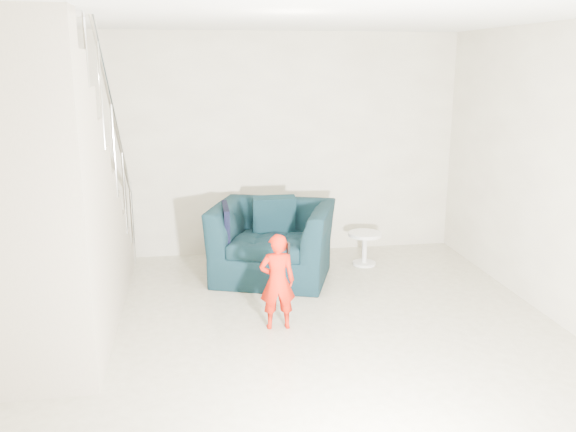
{
  "coord_description": "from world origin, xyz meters",
  "views": [
    {
      "loc": [
        -0.76,
        -4.62,
        2.34
      ],
      "look_at": [
        0.15,
        1.2,
        0.85
      ],
      "focal_mm": 38.0,
      "sensor_mm": 36.0,
      "label": 1
    }
  ],
  "objects_px": {
    "armchair": "(273,241)",
    "side_table": "(365,243)",
    "staircase": "(47,233)",
    "toddler": "(277,282)"
  },
  "relations": [
    {
      "from": "armchair",
      "to": "staircase",
      "type": "xyz_separation_m",
      "value": [
        -2.07,
        -1.25,
        0.53
      ]
    },
    {
      "from": "side_table",
      "to": "toddler",
      "type": "bearing_deg",
      "value": -128.34
    },
    {
      "from": "armchair",
      "to": "staircase",
      "type": "distance_m",
      "value": 2.48
    },
    {
      "from": "armchair",
      "to": "staircase",
      "type": "bearing_deg",
      "value": -129.43
    },
    {
      "from": "toddler",
      "to": "side_table",
      "type": "bearing_deg",
      "value": -127.6
    },
    {
      "from": "toddler",
      "to": "staircase",
      "type": "bearing_deg",
      "value": -2.2
    },
    {
      "from": "side_table",
      "to": "armchair",
      "type": "bearing_deg",
      "value": -167.59
    },
    {
      "from": "armchair",
      "to": "side_table",
      "type": "bearing_deg",
      "value": 31.82
    },
    {
      "from": "armchair",
      "to": "staircase",
      "type": "relative_size",
      "value": 0.35
    },
    {
      "from": "armchair",
      "to": "side_table",
      "type": "distance_m",
      "value": 1.16
    }
  ]
}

